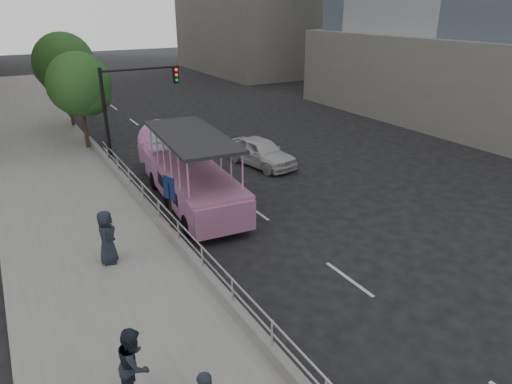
{
  "coord_description": "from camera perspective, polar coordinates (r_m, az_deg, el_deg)",
  "views": [
    {
      "loc": [
        -7.69,
        -11.17,
        8.06
      ],
      "look_at": [
        -0.09,
        2.01,
        1.77
      ],
      "focal_mm": 32.0,
      "sensor_mm": 36.0,
      "label": 1
    }
  ],
  "objects": [
    {
      "name": "pedestrian_mid",
      "position": [
        10.37,
        -14.97,
        -20.04
      ],
      "size": [
        0.99,
        1.07,
        1.76
      ],
      "primitive_type": "imported",
      "rotation": [
        0.0,
        0.0,
        1.09
      ],
      "color": "#222932",
      "rests_on": "sidewalk"
    },
    {
      "name": "guardrail",
      "position": [
        15.56,
        -9.71,
        -4.29
      ],
      "size": [
        0.07,
        22.0,
        0.71
      ],
      "color": "silver",
      "rests_on": "kerb_wall"
    },
    {
      "name": "sidewalk",
      "position": [
        22.69,
        -23.07,
        0.16
      ],
      "size": [
        5.5,
        80.0,
        0.3
      ],
      "primitive_type": "cube",
      "color": "#9B9B96",
      "rests_on": "ground"
    },
    {
      "name": "ground",
      "position": [
        15.78,
        3.98,
        -8.34
      ],
      "size": [
        160.0,
        160.0,
        0.0
      ],
      "primitive_type": "plane",
      "color": "black"
    },
    {
      "name": "duck_boat",
      "position": [
        20.49,
        -8.92,
        2.56
      ],
      "size": [
        3.1,
        9.79,
        3.2
      ],
      "color": "black",
      "rests_on": "ground"
    },
    {
      "name": "parking_sign",
      "position": [
        16.25,
        -10.68,
        -1.23
      ],
      "size": [
        0.21,
        0.56,
        2.59
      ],
      "color": "black",
      "rests_on": "ground"
    },
    {
      "name": "traffic_signal",
      "position": [
        24.84,
        -15.78,
        11.03
      ],
      "size": [
        4.2,
        0.32,
        5.2
      ],
      "color": "black",
      "rests_on": "ground"
    },
    {
      "name": "pedestrian_far",
      "position": [
        15.32,
        -18.15,
        -5.37
      ],
      "size": [
        0.88,
        1.04,
        1.8
      ],
      "primitive_type": "imported",
      "rotation": [
        0.0,
        0.0,
        1.15
      ],
      "color": "#222932",
      "rests_on": "sidewalk"
    },
    {
      "name": "street_tree_far",
      "position": [
        33.63,
        -22.65,
        14.38
      ],
      "size": [
        3.97,
        3.97,
        6.45
      ],
      "color": "#372919",
      "rests_on": "ground"
    },
    {
      "name": "car",
      "position": [
        24.45,
        0.6,
        5.04
      ],
      "size": [
        2.5,
        4.64,
        1.5
      ],
      "primitive_type": "imported",
      "rotation": [
        0.0,
        0.0,
        0.17
      ],
      "color": "silver",
      "rests_on": "ground"
    },
    {
      "name": "street_tree_near",
      "position": [
        27.78,
        -20.99,
        12.22
      ],
      "size": [
        3.52,
        3.52,
        5.72
      ],
      "color": "#372919",
      "rests_on": "ground"
    },
    {
      "name": "kerb_wall",
      "position": [
        15.87,
        -9.56,
        -6.43
      ],
      "size": [
        0.24,
        30.0,
        0.36
      ],
      "primitive_type": "cube",
      "color": "gray",
      "rests_on": "sidewalk"
    }
  ]
}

